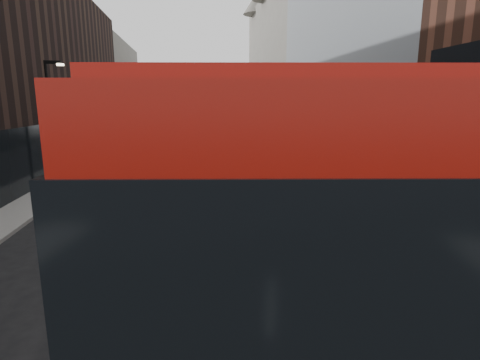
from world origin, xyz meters
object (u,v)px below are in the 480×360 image
object	(u,v)px
street_lamp	(52,114)
car_c	(222,144)
grey_bus	(222,127)
red_bus	(260,198)
car_b	(242,158)
car_a	(240,168)

from	to	relation	value
street_lamp	car_c	world-z (taller)	street_lamp
grey_bus	car_c	xyz separation A→B (m)	(-0.62, -7.22, -1.27)
grey_bus	car_c	world-z (taller)	grey_bus
street_lamp	red_bus	distance (m)	17.89
grey_bus	car_b	xyz separation A→B (m)	(0.09, -16.91, -1.28)
red_bus	car_b	bearing A→B (deg)	90.20
car_b	car_c	world-z (taller)	car_c
grey_bus	car_a	bearing A→B (deg)	-84.59
red_bus	car_c	xyz separation A→B (m)	(1.54, 29.60, -2.08)
grey_bus	car_c	distance (m)	7.36
street_lamp	car_c	bearing A→B (deg)	52.87
grey_bus	car_c	bearing A→B (deg)	-88.03
car_a	car_b	size ratio (longest dim) A/B	0.93
street_lamp	car_a	distance (m)	11.58
red_bus	car_a	world-z (taller)	red_bus
car_a	car_c	bearing A→B (deg)	89.19
car_a	car_b	xyz separation A→B (m)	(0.63, 3.92, 0.03)
street_lamp	car_a	bearing A→B (deg)	4.28
grey_bus	car_b	distance (m)	16.96
street_lamp	car_c	size ratio (longest dim) A/B	1.41
car_c	car_a	bearing A→B (deg)	-82.23
red_bus	car_b	world-z (taller)	red_bus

